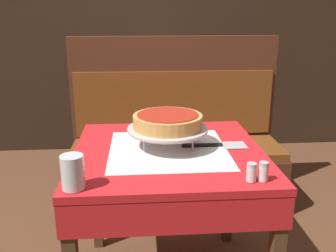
{
  "coord_description": "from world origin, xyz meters",
  "views": [
    {
      "loc": [
        -0.12,
        -1.55,
        1.33
      ],
      "look_at": [
        -0.0,
        0.0,
        0.85
      ],
      "focal_mm": 40.0,
      "sensor_mm": 36.0,
      "label": 1
    }
  ],
  "objects_px": {
    "dining_table_front": "(168,170)",
    "pepper_shaker": "(263,172)",
    "deep_dish_pizza": "(167,121)",
    "condiment_caddy": "(166,77)",
    "booth_bench": "(176,159)",
    "pizza_server": "(217,145)",
    "water_glass_near": "(73,172)",
    "pizza_pan_stand": "(167,130)",
    "dining_table_rear": "(162,95)",
    "salt_shaker": "(251,172)"
  },
  "relations": [
    {
      "from": "dining_table_front",
      "to": "water_glass_near",
      "type": "relative_size",
      "value": 6.88
    },
    {
      "from": "pepper_shaker",
      "to": "dining_table_rear",
      "type": "bearing_deg",
      "value": 97.18
    },
    {
      "from": "deep_dish_pizza",
      "to": "condiment_caddy",
      "type": "height_order",
      "value": "deep_dish_pizza"
    },
    {
      "from": "water_glass_near",
      "to": "pepper_shaker",
      "type": "distance_m",
      "value": 0.67
    },
    {
      "from": "salt_shaker",
      "to": "condiment_caddy",
      "type": "height_order",
      "value": "condiment_caddy"
    },
    {
      "from": "dining_table_rear",
      "to": "pizza_server",
      "type": "bearing_deg",
      "value": -84.47
    },
    {
      "from": "dining_table_front",
      "to": "pizza_server",
      "type": "height_order",
      "value": "pizza_server"
    },
    {
      "from": "water_glass_near",
      "to": "pepper_shaker",
      "type": "height_order",
      "value": "water_glass_near"
    },
    {
      "from": "dining_table_front",
      "to": "pepper_shaker",
      "type": "distance_m",
      "value": 0.49
    },
    {
      "from": "deep_dish_pizza",
      "to": "pizza_server",
      "type": "bearing_deg",
      "value": -2.47
    },
    {
      "from": "water_glass_near",
      "to": "condiment_caddy",
      "type": "height_order",
      "value": "condiment_caddy"
    },
    {
      "from": "dining_table_front",
      "to": "pepper_shaker",
      "type": "relative_size",
      "value": 11.63
    },
    {
      "from": "pizza_server",
      "to": "deep_dish_pizza",
      "type": "bearing_deg",
      "value": 177.53
    },
    {
      "from": "deep_dish_pizza",
      "to": "condiment_caddy",
      "type": "relative_size",
      "value": 1.97
    },
    {
      "from": "pizza_pan_stand",
      "to": "water_glass_near",
      "type": "xyz_separation_m",
      "value": [
        -0.35,
        -0.39,
        -0.02
      ]
    },
    {
      "from": "salt_shaker",
      "to": "pizza_server",
      "type": "bearing_deg",
      "value": 97.53
    },
    {
      "from": "deep_dish_pizza",
      "to": "water_glass_near",
      "type": "xyz_separation_m",
      "value": [
        -0.35,
        -0.39,
        -0.06
      ]
    },
    {
      "from": "booth_bench",
      "to": "pizza_server",
      "type": "height_order",
      "value": "booth_bench"
    },
    {
      "from": "pizza_pan_stand",
      "to": "booth_bench",
      "type": "bearing_deg",
      "value": 81.88
    },
    {
      "from": "pizza_pan_stand",
      "to": "deep_dish_pizza",
      "type": "relative_size",
      "value": 1.17
    },
    {
      "from": "deep_dish_pizza",
      "to": "pizza_server",
      "type": "relative_size",
      "value": 1.05
    },
    {
      "from": "booth_bench",
      "to": "salt_shaker",
      "type": "distance_m",
      "value": 1.31
    },
    {
      "from": "water_glass_near",
      "to": "dining_table_rear",
      "type": "bearing_deg",
      "value": 77.78
    },
    {
      "from": "pizza_pan_stand",
      "to": "condiment_caddy",
      "type": "height_order",
      "value": "condiment_caddy"
    },
    {
      "from": "dining_table_rear",
      "to": "deep_dish_pizza",
      "type": "height_order",
      "value": "deep_dish_pizza"
    },
    {
      "from": "dining_table_front",
      "to": "dining_table_rear",
      "type": "height_order",
      "value": "dining_table_front"
    },
    {
      "from": "pizza_pan_stand",
      "to": "salt_shaker",
      "type": "bearing_deg",
      "value": -53.95
    },
    {
      "from": "dining_table_front",
      "to": "water_glass_near",
      "type": "bearing_deg",
      "value": -135.06
    },
    {
      "from": "booth_bench",
      "to": "deep_dish_pizza",
      "type": "height_order",
      "value": "booth_bench"
    },
    {
      "from": "salt_shaker",
      "to": "water_glass_near",
      "type": "bearing_deg",
      "value": -179.07
    },
    {
      "from": "pizza_pan_stand",
      "to": "dining_table_front",
      "type": "bearing_deg",
      "value": -88.3
    },
    {
      "from": "pizza_pan_stand",
      "to": "water_glass_near",
      "type": "relative_size",
      "value": 2.98
    },
    {
      "from": "dining_table_front",
      "to": "dining_table_rear",
      "type": "xyz_separation_m",
      "value": [
        0.07,
        1.62,
        -0.01
      ]
    },
    {
      "from": "pizza_pan_stand",
      "to": "pizza_server",
      "type": "height_order",
      "value": "pizza_pan_stand"
    },
    {
      "from": "dining_table_rear",
      "to": "deep_dish_pizza",
      "type": "relative_size",
      "value": 2.38
    },
    {
      "from": "pizza_server",
      "to": "condiment_caddy",
      "type": "xyz_separation_m",
      "value": [
        -0.12,
        1.65,
        0.03
      ]
    },
    {
      "from": "condiment_caddy",
      "to": "pizza_pan_stand",
      "type": "bearing_deg",
      "value": -93.73
    },
    {
      "from": "deep_dish_pizza",
      "to": "salt_shaker",
      "type": "bearing_deg",
      "value": -53.95
    },
    {
      "from": "water_glass_near",
      "to": "pepper_shaker",
      "type": "relative_size",
      "value": 1.69
    },
    {
      "from": "deep_dish_pizza",
      "to": "condiment_caddy",
      "type": "xyz_separation_m",
      "value": [
        0.11,
        1.64,
        -0.09
      ]
    },
    {
      "from": "dining_table_rear",
      "to": "salt_shaker",
      "type": "bearing_deg",
      "value": -84.09
    },
    {
      "from": "pepper_shaker",
      "to": "condiment_caddy",
      "type": "xyz_separation_m",
      "value": [
        -0.21,
        2.02,
        -0.0
      ]
    },
    {
      "from": "pizza_server",
      "to": "water_glass_near",
      "type": "height_order",
      "value": "water_glass_near"
    },
    {
      "from": "booth_bench",
      "to": "water_glass_near",
      "type": "xyz_separation_m",
      "value": [
        -0.47,
        -1.23,
        0.47
      ]
    },
    {
      "from": "dining_table_rear",
      "to": "pepper_shaker",
      "type": "height_order",
      "value": "pepper_shaker"
    },
    {
      "from": "dining_table_rear",
      "to": "pepper_shaker",
      "type": "bearing_deg",
      "value": -82.82
    },
    {
      "from": "booth_bench",
      "to": "pepper_shaker",
      "type": "xyz_separation_m",
      "value": [
        0.2,
        -1.22,
        0.44
      ]
    },
    {
      "from": "pizza_server",
      "to": "pepper_shaker",
      "type": "xyz_separation_m",
      "value": [
        0.09,
        -0.37,
        0.03
      ]
    },
    {
      "from": "pepper_shaker",
      "to": "condiment_caddy",
      "type": "relative_size",
      "value": 0.46
    },
    {
      "from": "pepper_shaker",
      "to": "pizza_server",
      "type": "bearing_deg",
      "value": 104.13
    }
  ]
}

